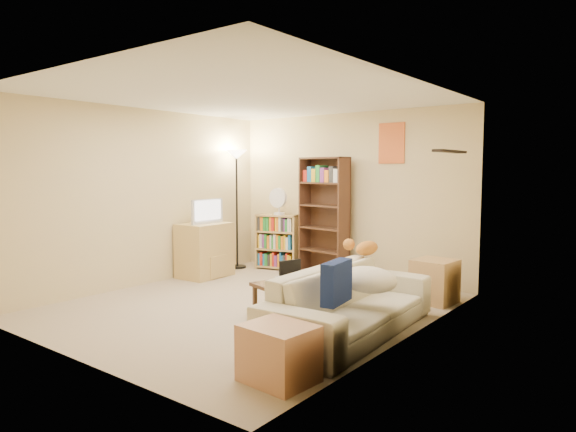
{
  "coord_description": "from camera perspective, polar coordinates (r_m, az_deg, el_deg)",
  "views": [
    {
      "loc": [
        4.05,
        -4.55,
        1.63
      ],
      "look_at": [
        0.08,
        0.63,
        1.05
      ],
      "focal_mm": 32.0,
      "sensor_mm": 36.0,
      "label": 1
    }
  ],
  "objects": [
    {
      "name": "tall_bookshelf",
      "position": [
        7.9,
        4.0,
        0.26
      ],
      "size": [
        0.86,
        0.39,
        1.83
      ],
      "rotation": [
        0.0,
        0.0,
        -0.14
      ],
      "color": "#492B1C",
      "rests_on": "ground"
    },
    {
      "name": "navy_pillow",
      "position": [
        4.7,
        5.43,
        -7.34
      ],
      "size": [
        0.19,
        0.44,
        0.39
      ],
      "primitive_type": "cube",
      "rotation": [
        0.0,
        0.0,
        1.72
      ],
      "color": "#121F51",
      "rests_on": "sofa"
    },
    {
      "name": "floor_lamp",
      "position": [
        8.55,
        -5.74,
        4.64
      ],
      "size": [
        0.33,
        0.33,
        1.97
      ],
      "color": "black",
      "rests_on": "ground"
    },
    {
      "name": "room",
      "position": [
        6.09,
        -4.17,
        4.99
      ],
      "size": [
        4.5,
        4.54,
        2.52
      ],
      "color": "#BBA78C",
      "rests_on": "ground"
    },
    {
      "name": "coffee_table",
      "position": [
        5.84,
        0.64,
        -8.65
      ],
      "size": [
        0.73,
        0.98,
        0.39
      ],
      "rotation": [
        0.0,
        0.0,
        -0.31
      ],
      "color": "#48331B",
      "rests_on": "ground"
    },
    {
      "name": "laptop",
      "position": [
        5.86,
        0.94,
        -7.03
      ],
      "size": [
        0.46,
        0.43,
        0.02
      ],
      "primitive_type": "imported",
      "rotation": [
        0.0,
        0.0,
        1.13
      ],
      "color": "black",
      "rests_on": "coffee_table"
    },
    {
      "name": "sofa",
      "position": [
        5.23,
        6.99,
        -9.41
      ],
      "size": [
        2.31,
        1.08,
        0.65
      ],
      "primitive_type": "imported",
      "rotation": [
        0.0,
        0.0,
        1.62
      ],
      "color": "beige",
      "rests_on": "ground"
    },
    {
      "name": "mug",
      "position": [
        5.58,
        -0.97,
        -7.26
      ],
      "size": [
        0.12,
        0.12,
        0.1
      ],
      "primitive_type": "imported",
      "rotation": [
        0.0,
        0.0,
        -0.06
      ],
      "color": "white",
      "rests_on": "coffee_table"
    },
    {
      "name": "side_table",
      "position": [
        6.63,
        15.97,
        -6.98
      ],
      "size": [
        0.51,
        0.51,
        0.54
      ],
      "primitive_type": "cube",
      "rotation": [
        0.0,
        0.0,
        -0.09
      ],
      "color": "tan",
      "rests_on": "ground"
    },
    {
      "name": "television",
      "position": [
        7.92,
        -9.29,
        0.53
      ],
      "size": [
        0.65,
        0.13,
        0.37
      ],
      "primitive_type": "imported",
      "rotation": [
        0.0,
        0.0,
        1.61
      ],
      "color": "black",
      "rests_on": "tv_stand"
    },
    {
      "name": "cream_blanket",
      "position": [
        5.16,
        8.89,
        -7.0
      ],
      "size": [
        0.6,
        0.43,
        0.26
      ],
      "primitive_type": "ellipsoid",
      "color": "white",
      "rests_on": "sofa"
    },
    {
      "name": "laptop_screen",
      "position": [
        5.94,
        0.23,
        -5.83
      ],
      "size": [
        0.1,
        0.28,
        0.19
      ],
      "primitive_type": "cube",
      "rotation": [
        0.0,
        0.0,
        -0.31
      ],
      "color": "white",
      "rests_on": "laptop"
    },
    {
      "name": "end_cabinet",
      "position": [
        4.11,
        -1.04,
        -15.01
      ],
      "size": [
        0.57,
        0.49,
        0.44
      ],
      "primitive_type": "cube",
      "rotation": [
        0.0,
        0.0,
        -0.08
      ],
      "color": "tan",
      "rests_on": "ground"
    },
    {
      "name": "short_bookshelf",
      "position": [
        8.49,
        -1.17,
        -2.89
      ],
      "size": [
        0.75,
        0.45,
        0.91
      ],
      "rotation": [
        0.0,
        0.0,
        0.25
      ],
      "color": "tan",
      "rests_on": "ground"
    },
    {
      "name": "tv_stand",
      "position": [
        7.98,
        -9.23,
        -3.76
      ],
      "size": [
        0.58,
        0.79,
        0.83
      ],
      "primitive_type": "cube",
      "rotation": [
        0.0,
        0.0,
        0.04
      ],
      "color": "#DDBD6B",
      "rests_on": "ground"
    },
    {
      "name": "tabby_cat",
      "position": [
        6.03,
        8.41,
        -3.48
      ],
      "size": [
        0.51,
        0.2,
        0.18
      ],
      "color": "orange",
      "rests_on": "sofa"
    },
    {
      "name": "desk_fan",
      "position": [
        8.35,
        -1.1,
        1.71
      ],
      "size": [
        0.32,
        0.18,
        0.44
      ],
      "color": "white",
      "rests_on": "short_bookshelf"
    },
    {
      "name": "book_stacks",
      "position": [
        7.57,
        8.33,
        -6.72
      ],
      "size": [
        1.17,
        0.45,
        0.21
      ],
      "color": "red",
      "rests_on": "ground"
    },
    {
      "name": "tv_remote",
      "position": [
        5.9,
        3.53,
        -6.98
      ],
      "size": [
        0.05,
        0.16,
        0.02
      ],
      "primitive_type": "cube",
      "rotation": [
        0.0,
        0.0,
        -0.01
      ],
      "color": "black",
      "rests_on": "coffee_table"
    }
  ]
}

